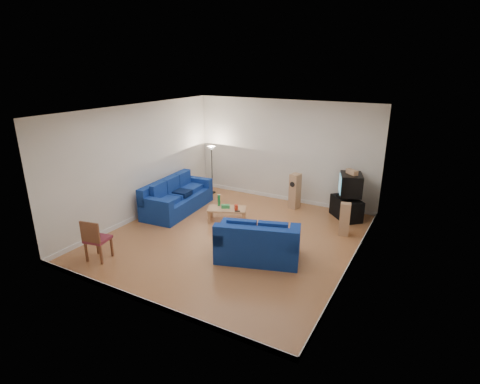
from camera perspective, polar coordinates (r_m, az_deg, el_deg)
The scene contains 16 objects.
room at distance 9.09m, azimuth -1.22°, elevation 1.93°, with size 6.01×6.51×3.21m.
sofa_three_seat at distance 11.42m, azimuth -9.72°, elevation -1.06°, with size 1.25×2.53×0.95m.
sofa_loveseat at distance 8.48m, azimuth 2.71°, elevation -8.09°, with size 2.07×1.54×0.92m.
coffee_table at distance 10.48m, azimuth -2.01°, elevation -2.76°, with size 1.17×0.90×0.38m.
bottle at distance 10.61m, azimuth -3.23°, elevation -1.24°, with size 0.08×0.08×0.33m, color #197233.
tissue_box at distance 10.47m, azimuth -2.21°, elevation -2.20°, with size 0.23×0.13×0.10m, color green.
red_canister at distance 10.33m, azimuth -0.59°, elevation -2.33°, with size 0.10×0.10×0.15m, color red.
remote at distance 10.23m, azimuth -0.40°, elevation -2.93°, with size 0.15×0.05×0.02m, color black.
tv_stand at distance 11.11m, azimuth 15.89°, elevation -2.38°, with size 0.99×0.55×0.60m, color black.
av_receiver at distance 11.02m, azimuth 15.91°, elevation -0.62°, with size 0.44×0.36×0.10m, color black.
television at distance 10.93m, azimuth 16.50°, elevation 1.12°, with size 0.79×0.92×0.60m.
centre_speaker at distance 10.81m, azimuth 16.70°, elevation 2.94°, with size 0.37×0.15×0.13m, color tan.
speaker_left at distance 11.47m, azimuth 8.36°, elevation 0.13°, with size 0.31×0.37×1.09m.
speaker_right at distance 9.96m, azimuth 15.64°, elevation -4.02°, with size 0.30×0.25×0.87m.
floor_lamp at distance 12.56m, azimuth -4.35°, elevation 5.69°, with size 0.28×0.28×1.62m.
dining_chair at distance 8.93m, azimuth -21.19°, elevation -6.58°, with size 0.56×0.56×0.99m.
Camera 1 is at (4.38, -7.52, 4.19)m, focal length 28.00 mm.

